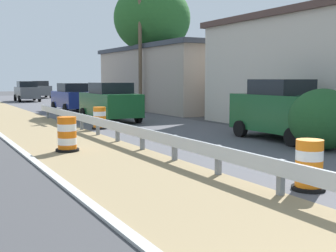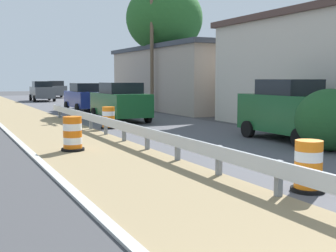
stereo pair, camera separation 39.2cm
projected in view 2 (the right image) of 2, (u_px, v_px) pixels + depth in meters
traffic_barrel_nearest at (308, 169)px, 8.72m from camera, size 0.68×0.68×1.03m
traffic_barrel_close at (73, 135)px, 13.69m from camera, size 0.72×0.72×1.07m
traffic_barrel_mid at (108, 119)px, 19.70m from camera, size 0.70×0.70×0.99m
car_lead_near_lane at (120, 102)px, 23.23m from camera, size 2.20×4.66×2.03m
car_trailing_near_lane at (56, 89)px, 51.54m from camera, size 2.04×4.13×1.97m
car_lead_far_lane at (84, 97)px, 29.95m from camera, size 2.00×4.28×1.94m
car_mid_far_lane at (291, 110)px, 15.88m from camera, size 2.01×4.25×2.22m
car_trailing_far_lane at (42, 91)px, 43.73m from camera, size 2.20×4.48×1.98m
roadside_shop_far at (196, 78)px, 32.95m from camera, size 8.52×14.19×4.58m
utility_pole_mid at (152, 44)px, 29.16m from camera, size 0.24×1.80×8.69m
bush_roadside at (330, 120)px, 13.65m from camera, size 2.12×2.12×1.94m
tree_roadside at (164, 19)px, 31.34m from camera, size 5.47×5.47×8.98m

